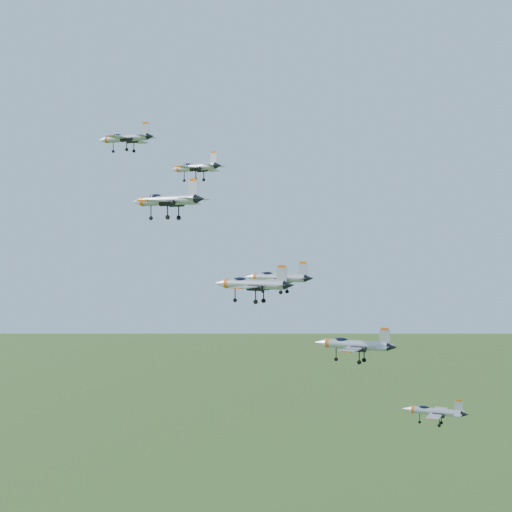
% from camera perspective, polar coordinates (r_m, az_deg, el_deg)
% --- Properties ---
extents(jet_lead, '(13.32, 10.95, 3.57)m').
position_cam_1_polar(jet_lead, '(145.18, -10.44, 9.26)').
color(jet_lead, '#A2A6AE').
extents(jet_left_high, '(11.84, 9.98, 3.19)m').
position_cam_1_polar(jet_left_high, '(128.01, -4.91, 7.08)').
color(jet_left_high, '#A2A6AE').
extents(jet_right_high, '(13.05, 10.93, 3.49)m').
position_cam_1_polar(jet_right_high, '(99.34, -7.19, 4.46)').
color(jet_right_high, '#A2A6AE').
extents(jet_left_low, '(12.66, 10.50, 3.38)m').
position_cam_1_polar(jet_left_low, '(116.84, 1.73, -1.73)').
color(jet_left_low, '#A2A6AE').
extents(jet_right_low, '(13.75, 11.40, 3.67)m').
position_cam_1_polar(jet_right_low, '(107.02, -0.32, -2.25)').
color(jet_right_low, '#A2A6AE').
extents(jet_trail, '(13.36, 11.01, 3.58)m').
position_cam_1_polar(jet_trail, '(111.44, 7.83, -7.03)').
color(jet_trail, '#A2A6AE').
extents(jet_extra, '(10.69, 8.77, 2.87)m').
position_cam_1_polar(jet_extra, '(121.96, 14.05, -11.96)').
color(jet_extra, '#A2A6AE').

